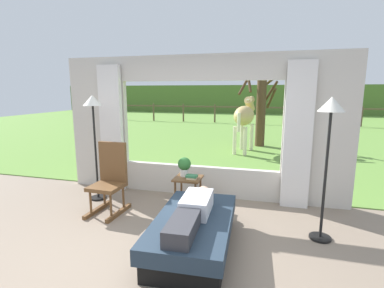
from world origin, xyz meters
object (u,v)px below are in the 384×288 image
(reclining_person, at_px, (193,211))
(floor_lamp_right, at_px, (330,126))
(side_table, at_px, (188,183))
(horse, at_px, (245,116))
(pasture_tree, at_px, (261,108))
(book_stack, at_px, (192,177))
(rocking_chair, at_px, (110,178))
(potted_plant, at_px, (184,165))
(floor_lamp_left, at_px, (93,116))
(recliner_sofa, at_px, (194,232))

(reclining_person, distance_m, floor_lamp_right, 1.97)
(side_table, distance_m, horse, 4.77)
(horse, bearing_deg, floor_lamp_right, -65.11)
(floor_lamp_right, distance_m, pasture_tree, 6.48)
(book_stack, xyz_separation_m, horse, (0.42, 4.75, 0.60))
(rocking_chair, bearing_deg, reclining_person, -24.78)
(rocking_chair, xyz_separation_m, horse, (1.67, 5.14, 0.61))
(rocking_chair, distance_m, floor_lamp_right, 3.29)
(potted_plant, height_order, floor_lamp_right, floor_lamp_right)
(reclining_person, bearing_deg, floor_lamp_left, 146.80)
(floor_lamp_right, bearing_deg, book_stack, 165.62)
(reclining_person, relative_size, pasture_tree, 0.47)
(recliner_sofa, xyz_separation_m, book_stack, (-0.34, 1.16, 0.34))
(book_stack, relative_size, pasture_tree, 0.06)
(floor_lamp_left, bearing_deg, rocking_chair, -38.87)
(potted_plant, height_order, floor_lamp_left, floor_lamp_left)
(rocking_chair, bearing_deg, side_table, 23.71)
(horse, bearing_deg, floor_lamp_left, -105.64)
(reclining_person, bearing_deg, pasture_tree, 82.90)
(floor_lamp_left, relative_size, floor_lamp_right, 1.00)
(recliner_sofa, height_order, potted_plant, potted_plant)
(side_table, bearing_deg, floor_lamp_left, -178.48)
(floor_lamp_right, xyz_separation_m, horse, (-1.47, 5.23, -0.34))
(reclining_person, distance_m, rocking_chair, 1.79)
(horse, bearing_deg, recliner_sofa, -81.61)
(recliner_sofa, xyz_separation_m, potted_plant, (-0.50, 1.28, 0.48))
(potted_plant, distance_m, floor_lamp_right, 2.28)
(reclining_person, xyz_separation_m, pasture_tree, (0.52, 7.12, 0.83))
(potted_plant, relative_size, floor_lamp_left, 0.17)
(side_table, bearing_deg, reclining_person, -71.71)
(floor_lamp_right, bearing_deg, floor_lamp_left, 172.17)
(book_stack, xyz_separation_m, floor_lamp_right, (1.89, -0.48, 0.95))
(rocking_chair, bearing_deg, recliner_sofa, -23.33)
(rocking_chair, relative_size, side_table, 2.15)
(pasture_tree, bearing_deg, recliner_sofa, -94.20)
(horse, xyz_separation_m, pasture_tree, (0.44, 1.16, 0.20))
(recliner_sofa, bearing_deg, floor_lamp_right, 20.58)
(recliner_sofa, distance_m, reclining_person, 0.31)
(book_stack, height_order, horse, horse)
(floor_lamp_right, height_order, pasture_tree, pasture_tree)
(reclining_person, distance_m, pasture_tree, 7.18)
(side_table, distance_m, floor_lamp_right, 2.31)
(reclining_person, bearing_deg, book_stack, 102.68)
(potted_plant, bearing_deg, side_table, -36.87)
(potted_plant, bearing_deg, rocking_chair, -154.58)
(reclining_person, relative_size, horse, 0.79)
(potted_plant, bearing_deg, floor_lamp_left, -176.27)
(recliner_sofa, xyz_separation_m, side_table, (-0.42, 1.22, 0.21))
(rocking_chair, height_order, floor_lamp_left, floor_lamp_left)
(side_table, bearing_deg, potted_plant, 143.13)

